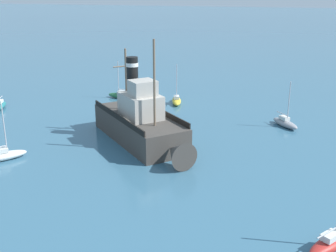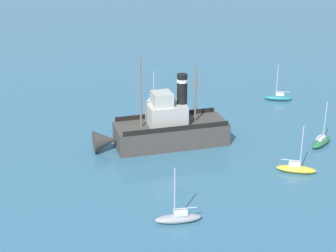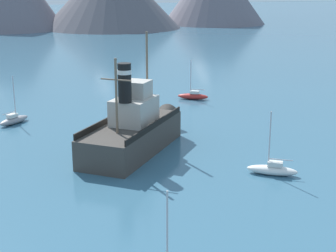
# 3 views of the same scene
# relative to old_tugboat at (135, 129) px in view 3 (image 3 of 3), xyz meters

# --- Properties ---
(ground_plane) EXTENTS (600.00, 600.00, 0.00)m
(ground_plane) POSITION_rel_old_tugboat_xyz_m (0.50, -0.33, -1.83)
(ground_plane) COLOR #38667F
(old_tugboat) EXTENTS (12.26, 12.86, 9.90)m
(old_tugboat) POSITION_rel_old_tugboat_xyz_m (0.00, 0.00, 0.00)
(old_tugboat) COLOR #423D38
(old_tugboat) RESTS_ON ground
(sailboat_white) EXTENTS (3.68, 3.19, 4.90)m
(sailboat_white) POSITION_rel_old_tugboat_xyz_m (7.77, -9.48, -1.40)
(sailboat_white) COLOR white
(sailboat_white) RESTS_ON ground
(sailboat_red) EXTENTS (3.75, 3.06, 4.90)m
(sailboat_red) POSITION_rel_old_tugboat_xyz_m (12.76, 16.36, -1.40)
(sailboat_red) COLOR #B22823
(sailboat_red) RESTS_ON ground
(sailboat_grey) EXTENTS (3.61, 3.30, 4.90)m
(sailboat_grey) POSITION_rel_old_tugboat_xyz_m (-9.00, 12.61, -1.40)
(sailboat_grey) COLOR gray
(sailboat_grey) RESTS_ON ground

